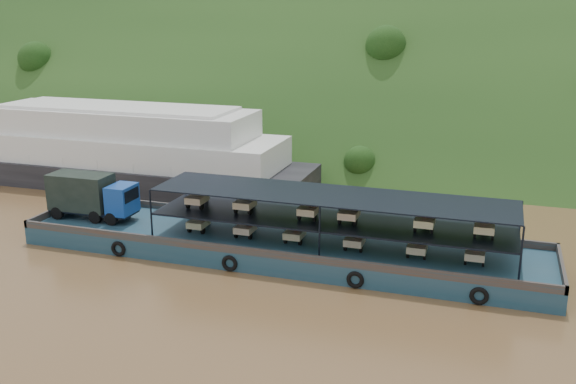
% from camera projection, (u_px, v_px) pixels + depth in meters
% --- Properties ---
extents(ground, '(160.00, 160.00, 0.00)m').
position_uv_depth(ground, '(302.00, 251.00, 43.48)').
color(ground, brown).
rests_on(ground, ground).
extents(hillside, '(140.00, 39.60, 39.60)m').
position_uv_depth(hillside, '(391.00, 147.00, 76.32)').
color(hillside, '#193714').
rests_on(hillside, ground).
extents(cargo_barge, '(35.00, 7.18, 4.54)m').
position_uv_depth(cargo_barge, '(264.00, 238.00, 42.76)').
color(cargo_barge, '#15394C').
rests_on(cargo_barge, ground).
extents(passenger_ferry, '(36.13, 9.12, 7.31)m').
position_uv_depth(passenger_ferry, '(122.00, 150.00, 59.75)').
color(passenger_ferry, black).
rests_on(passenger_ferry, ground).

